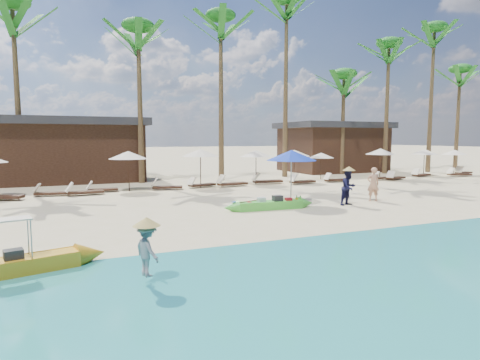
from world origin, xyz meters
name	(u,v)px	position (x,y,z in m)	size (l,w,h in m)	color
ground	(297,219)	(0.00, 0.00, 0.00)	(240.00, 240.00, 0.00)	beige
wet_sand_strip	(399,255)	(0.00, -5.00, 0.00)	(240.00, 4.50, 0.01)	tan
green_canoe	(270,205)	(-0.03, 2.15, 0.19)	(4.46, 0.76, 0.57)	#4DCA3D
yellow_canoe	(4,267)	(-8.96, -2.94, 0.20)	(4.71, 1.44, 1.24)	gold
tourist	(373,184)	(5.42, 2.23, 0.80)	(0.58, 0.38, 1.59)	tan
vendor_green	(349,187)	(3.62, 1.72, 0.80)	(0.78, 0.60, 1.60)	#131335
vendor_yellow	(147,250)	(-6.20, -4.60, 0.73)	(0.70, 0.40, 1.09)	gray
blue_umbrella	(291,155)	(1.38, 2.87, 2.19)	(2.26, 2.26, 2.43)	#99999E
lounger_3_right	(49,192)	(-8.71, 9.88, 0.19)	(1.74, 0.77, 0.57)	#3D2519
resort_parasol_4	(128,155)	(-4.67, 10.30, 2.01)	(2.17, 2.17, 2.23)	#3D2519
lounger_4_left	(83,191)	(-7.11, 9.50, 0.21)	(1.89, 0.73, 0.63)	#3D2519
lounger_4_right	(101,189)	(-6.19, 10.42, 0.19)	(1.65, 0.51, 0.56)	#3D2519
resort_parasol_5	(200,153)	(-0.50, 10.37, 2.08)	(2.24, 2.24, 2.31)	#3D2519
lounger_5_left	(165,186)	(-2.71, 10.08, 0.20)	(1.84, 0.96, 0.60)	#3D2519
resort_parasol_6	(256,153)	(3.28, 10.65, 1.97)	(2.12, 2.12, 2.19)	#3D2519
lounger_6_left	(200,184)	(-0.52, 10.36, 0.20)	(1.83, 0.96, 0.59)	#3D2519
lounger_6_right	(231,183)	(1.32, 10.10, 0.22)	(1.99, 0.79, 0.66)	#3D2519
resort_parasol_7	(294,153)	(6.07, 10.62, 1.96)	(2.11, 2.11, 2.17)	#3D2519
lounger_7_left	(266,180)	(3.93, 10.54, 0.23)	(2.05, 0.82, 0.68)	#3D2519
lounger_7_right	(301,181)	(5.98, 9.57, 0.20)	(1.84, 0.69, 0.61)	#3D2519
resort_parasol_8	(321,155)	(8.82, 11.57, 1.72)	(1.85, 1.85, 1.91)	#3D2519
lounger_8_left	(335,179)	(8.70, 9.75, 0.19)	(1.64, 0.50, 0.56)	#3D2519
resort_parasol_9	(381,152)	(12.88, 10.12, 1.99)	(2.14, 2.14, 2.20)	#3D2519
lounger_9_left	(382,177)	(12.56, 9.55, 0.19)	(1.67, 0.52, 0.57)	#3D2519
lounger_9_right	(395,177)	(13.42, 9.16, 0.20)	(1.82, 1.01, 0.59)	#3D2519
resort_parasol_10	(424,152)	(17.76, 10.71, 1.88)	(2.02, 2.02, 2.08)	#3D2519
lounger_10_left	(420,174)	(16.98, 10.28, 0.19)	(1.77, 0.78, 0.58)	#3D2519
lounger_10_right	(458,174)	(19.82, 9.33, 0.20)	(1.88, 1.05, 0.61)	#3D2519
resort_parasol_11	(455,152)	(20.78, 10.51, 1.81)	(1.95, 1.95, 2.01)	#3D2519
lounger_11_left	(463,172)	(21.59, 10.29, 0.21)	(1.89, 0.90, 0.62)	#3D2519
palm_2	(14,32)	(-10.45, 15.08, 9.18)	(2.08, 2.08, 11.33)	brown
palm_3	(139,50)	(-3.36, 14.27, 8.58)	(2.08, 2.08, 10.52)	brown
palm_4	(221,43)	(2.15, 14.01, 9.45)	(2.08, 2.08, 11.70)	brown
palm_5	(286,31)	(7.45, 14.38, 10.82)	(2.08, 2.08, 13.60)	brown
palm_6	(344,87)	(12.84, 14.52, 7.05)	(2.08, 2.08, 8.51)	brown
palm_7	(388,64)	(16.57, 13.68, 8.99)	(2.08, 2.08, 11.08)	brown
palm_8	(433,52)	(21.07, 13.33, 10.18)	(2.08, 2.08, 12.70)	brown
palm_9	(460,83)	(26.21, 14.81, 8.06)	(2.08, 2.08, 9.82)	brown
pavilion_west	(65,149)	(-8.00, 17.50, 2.19)	(10.80, 6.60, 4.30)	#3D2519
pavilion_east	(332,146)	(14.00, 17.50, 2.20)	(8.80, 6.60, 4.30)	#3D2519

